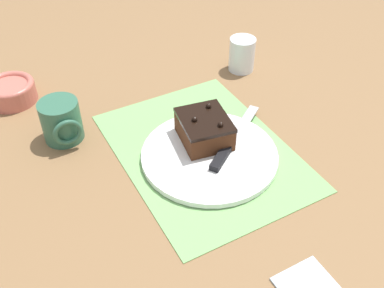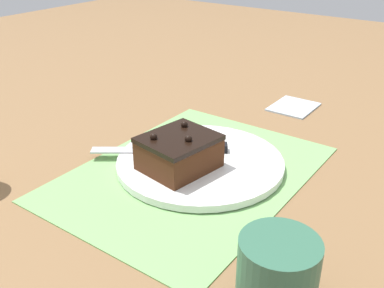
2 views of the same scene
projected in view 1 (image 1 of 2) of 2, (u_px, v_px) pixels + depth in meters
name	position (u px, v px, depth m)	size (l,w,h in m)	color
ground_plane	(203.00, 151.00, 0.97)	(3.00, 3.00, 0.00)	olive
placemat_woven	(203.00, 151.00, 0.96)	(0.46, 0.34, 0.00)	#7AB266
cake_plate	(210.00, 155.00, 0.94)	(0.29, 0.29, 0.01)	white
chocolate_cake	(204.00, 129.00, 0.95)	(0.13, 0.12, 0.07)	#472614
serving_knife	(229.00, 146.00, 0.95)	(0.16, 0.21, 0.01)	black
drinking_glass	(242.00, 54.00, 1.19)	(0.07, 0.07, 0.09)	white
small_bowl	(11.00, 91.00, 1.09)	(0.12, 0.12, 0.05)	#C66656
coffee_mug	(62.00, 121.00, 0.97)	(0.10, 0.09, 0.09)	#33664C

